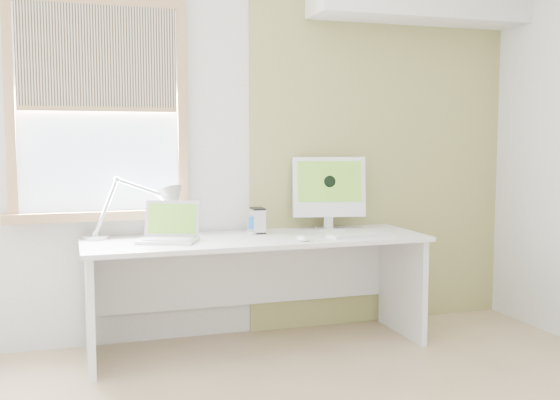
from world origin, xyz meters
name	(u,v)px	position (x,y,z in m)	size (l,w,h in m)	color
room	(352,154)	(0.00, 0.00, 1.30)	(4.04, 3.54, 2.64)	tan
accent_wall	(381,147)	(1.00, 1.74, 1.30)	(2.00, 0.02, 2.60)	#9B9755
window	(99,110)	(-1.00, 1.71, 1.54)	(1.20, 0.14, 1.42)	#A0764E
desk	(255,265)	(-0.05, 1.44, 0.53)	(2.20, 0.70, 0.73)	white
desk_lamp	(158,205)	(-0.65, 1.58, 0.94)	(0.69, 0.28, 0.40)	silver
laptop	(170,231)	(-0.61, 1.40, 0.79)	(0.43, 0.39, 0.24)	silver
phone_dock	(252,229)	(-0.05, 1.52, 0.77)	(0.07, 0.07, 0.13)	silver
external_drive	(258,220)	(0.00, 1.56, 0.82)	(0.09, 0.13, 0.17)	silver
imac	(329,189)	(0.54, 1.62, 1.01)	(0.52, 0.21, 0.50)	silver
keyboard	(361,235)	(0.61, 1.22, 0.74)	(0.47, 0.19, 0.02)	white
mouse	(303,239)	(0.18, 1.14, 0.75)	(0.06, 0.11, 0.03)	white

